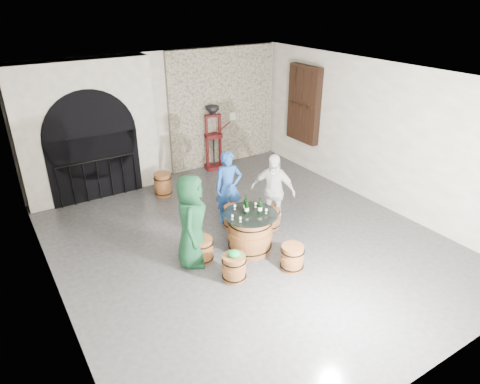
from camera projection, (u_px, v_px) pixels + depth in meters
ground at (246, 240)px, 8.56m from camera, size 8.00×8.00×0.00m
wall_back at (161, 116)px, 10.91m from camera, size 8.00×0.00×8.00m
wall_front at (440, 279)px, 4.82m from camera, size 8.00×0.00×8.00m
wall_left at (44, 215)px, 6.17m from camera, size 0.00×8.00×8.00m
wall_right at (377, 135)px, 9.56m from camera, size 0.00×8.00×8.00m
ceiling at (247, 78)px, 7.17m from camera, size 8.00×8.00×0.00m
stone_facing_panel at (223, 107)px, 11.73m from camera, size 3.20×0.12×3.18m
arched_opening at (88, 132)px, 9.80m from camera, size 3.10×0.60×3.19m
shuttered_window at (304, 104)px, 11.24m from camera, size 0.23×1.10×2.00m
barrel_table at (250, 232)px, 8.08m from camera, size 1.02×1.02×0.79m
barrel_stool_left at (202, 250)px, 7.83m from camera, size 0.43×0.43×0.47m
barrel_stool_far at (233, 217)px, 8.96m from camera, size 0.43×0.43×0.47m
barrel_stool_right at (270, 218)px, 8.92m from camera, size 0.43×0.43×0.47m
barrel_stool_near_right at (292, 258)px, 7.60m from camera, size 0.43×0.43×0.47m
barrel_stool_near_left at (234, 268)px, 7.33m from camera, size 0.43×0.43×0.47m
green_cap at (234, 254)px, 7.20m from camera, size 0.25×0.21×0.11m
person_green at (191, 221)px, 7.50m from camera, size 0.93×1.01×1.74m
person_blue at (229, 187)px, 8.97m from camera, size 0.66×0.54×1.57m
person_white at (273, 191)px, 8.77m from camera, size 0.87×0.99×1.61m
wine_bottle_left at (247, 208)px, 7.84m from camera, size 0.08×0.08×0.32m
wine_bottle_center at (260, 207)px, 7.86m from camera, size 0.08×0.08×0.32m
wine_bottle_right at (245, 205)px, 7.96m from camera, size 0.08×0.08×0.32m
tasting_glass_a at (240, 219)px, 7.61m from camera, size 0.05×0.05×0.10m
tasting_glass_b at (260, 205)px, 8.14m from camera, size 0.05×0.05×0.10m
tasting_glass_c at (235, 207)px, 8.05m from camera, size 0.05×0.05×0.10m
tasting_glass_d at (256, 205)px, 8.13m from camera, size 0.05×0.05×0.10m
tasting_glass_e at (266, 211)px, 7.90m from camera, size 0.05×0.05×0.10m
tasting_glass_f at (232, 217)px, 7.69m from camera, size 0.05×0.05×0.10m
side_barrel at (163, 185)px, 10.29m from camera, size 0.44×0.44×0.58m
corking_press at (213, 133)px, 11.54m from camera, size 0.74×0.47×1.76m
control_box at (232, 116)px, 11.90m from camera, size 0.18×0.10×0.22m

